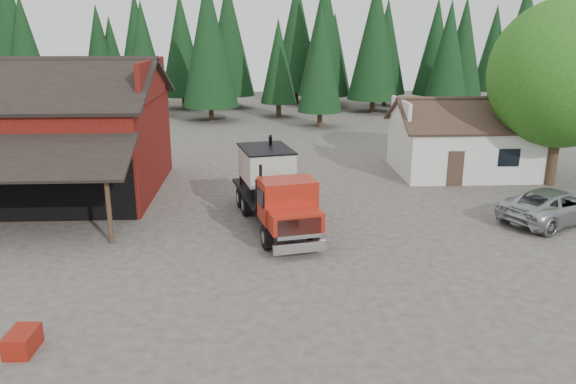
{
  "coord_description": "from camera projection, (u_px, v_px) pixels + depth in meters",
  "views": [
    {
      "loc": [
        0.56,
        -19.95,
        8.53
      ],
      "look_at": [
        1.76,
        3.07,
        1.8
      ],
      "focal_mm": 35.0,
      "sensor_mm": 36.0,
      "label": 1
    }
  ],
  "objects": [
    {
      "name": "near_pine_d",
      "position": [
        209.0,
        41.0,
        51.81
      ],
      "size": [
        5.28,
        5.28,
        13.4
      ],
      "color": "#382619",
      "rests_on": "ground"
    },
    {
      "name": "deciduous_tree",
      "position": [
        564.0,
        79.0,
        30.24
      ],
      "size": [
        8.0,
        8.0,
        10.2
      ],
      "color": "#382619",
      "rests_on": "ground"
    },
    {
      "name": "feed_truck",
      "position": [
        274.0,
        187.0,
        24.91
      ],
      "size": [
        3.93,
        8.63,
        3.77
      ],
      "rotation": [
        0.0,
        0.0,
        0.21
      ],
      "color": "black",
      "rests_on": "ground"
    },
    {
      "name": "conifer_backdrop",
      "position": [
        254.0,
        109.0,
        61.75
      ],
      "size": [
        76.0,
        16.0,
        16.0
      ],
      "primitive_type": null,
      "color": "black",
      "rests_on": "ground"
    },
    {
      "name": "near_pine_c",
      "position": [
        522.0,
        49.0,
        45.57
      ],
      "size": [
        4.84,
        4.84,
        12.4
      ],
      "color": "#382619",
      "rests_on": "ground"
    },
    {
      "name": "red_barn",
      "position": [
        41.0,
        143.0,
        29.68
      ],
      "size": [
        12.8,
        13.63,
        7.18
      ],
      "color": "maroon",
      "rests_on": "ground"
    },
    {
      "name": "equip_box",
      "position": [
        23.0,
        341.0,
        15.35
      ],
      "size": [
        0.73,
        1.12,
        0.6
      ],
      "primitive_type": "cube",
      "rotation": [
        0.0,
        0.0,
        -0.03
      ],
      "color": "maroon",
      "rests_on": "ground"
    },
    {
      "name": "silver_car",
      "position": [
        555.0,
        206.0,
        25.56
      ],
      "size": [
        6.13,
        4.85,
        1.55
      ],
      "primitive_type": "imported",
      "rotation": [
        0.0,
        0.0,
        2.05
      ],
      "color": "#ABAEB3",
      "rests_on": "ground"
    },
    {
      "name": "near_pine_b",
      "position": [
        321.0,
        60.0,
        48.89
      ],
      "size": [
        3.96,
        3.96,
        10.4
      ],
      "color": "#382619",
      "rests_on": "ground"
    },
    {
      "name": "ground",
      "position": [
        246.0,
        260.0,
        21.49
      ],
      "size": [
        120.0,
        120.0,
        0.0
      ],
      "primitive_type": "plane",
      "color": "#464037",
      "rests_on": "ground"
    },
    {
      "name": "farmhouse",
      "position": [
        464.0,
        146.0,
        34.12
      ],
      "size": [
        8.6,
        6.42,
        4.65
      ],
      "color": "silver",
      "rests_on": "ground"
    }
  ]
}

